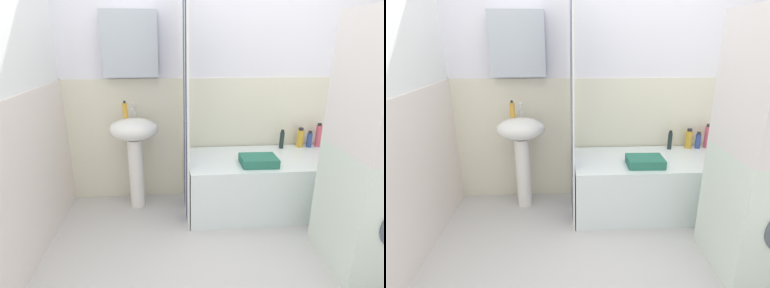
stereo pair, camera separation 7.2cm
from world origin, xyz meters
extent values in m
cube|color=silver|center=(0.00, 0.00, -0.02)|extent=(4.80, 5.60, 0.04)
cube|color=white|center=(0.00, 1.27, 1.20)|extent=(3.60, 0.05, 2.40)
cube|color=silver|center=(0.00, 1.24, 0.60)|extent=(3.60, 0.02, 1.20)
cube|color=silver|center=(-0.88, 1.18, 1.51)|extent=(0.48, 0.12, 0.56)
cube|color=white|center=(-1.57, 0.34, 1.20)|extent=(0.05, 1.81, 2.40)
cube|color=silver|center=(-1.54, 0.34, 0.60)|extent=(0.02, 1.81, 1.20)
cylinder|color=white|center=(-0.88, 1.03, 0.34)|extent=(0.14, 0.14, 0.68)
ellipsoid|color=white|center=(-0.88, 1.03, 0.78)|extent=(0.44, 0.34, 0.20)
cylinder|color=silver|center=(-0.88, 1.13, 0.90)|extent=(0.03, 0.03, 0.05)
cylinder|color=silver|center=(-0.88, 1.08, 0.96)|extent=(0.02, 0.10, 0.02)
sphere|color=silver|center=(-0.88, 1.13, 0.99)|extent=(0.03, 0.03, 0.03)
cylinder|color=gold|center=(-0.95, 1.06, 0.94)|extent=(0.05, 0.05, 0.13)
sphere|color=black|center=(-0.95, 1.06, 1.02)|extent=(0.02, 0.02, 0.02)
cube|color=white|center=(0.32, 0.89, 0.26)|extent=(1.44, 0.67, 0.52)
cube|color=white|center=(-0.42, 0.62, 1.00)|extent=(0.01, 0.13, 2.00)
cube|color=navy|center=(-0.42, 0.75, 1.00)|extent=(0.01, 0.13, 2.00)
cube|color=white|center=(-0.42, 0.89, 1.00)|extent=(0.01, 0.13, 2.00)
cube|color=navy|center=(-0.42, 1.02, 1.00)|extent=(0.01, 0.13, 2.00)
cube|color=white|center=(-0.42, 1.15, 1.00)|extent=(0.01, 0.13, 2.00)
cylinder|color=#CF5065|center=(0.94, 1.15, 0.63)|extent=(0.06, 0.06, 0.22)
cylinder|color=#232226|center=(0.94, 1.15, 0.75)|extent=(0.04, 0.04, 0.02)
cylinder|color=#334997|center=(0.84, 1.14, 0.59)|extent=(0.05, 0.05, 0.14)
cylinder|color=#232625|center=(0.84, 1.14, 0.67)|extent=(0.04, 0.04, 0.02)
cylinder|color=gold|center=(0.75, 1.15, 0.60)|extent=(0.07, 0.07, 0.17)
cylinder|color=#28232D|center=(0.75, 1.15, 0.70)|extent=(0.05, 0.05, 0.02)
cylinder|color=#202D2E|center=(0.55, 1.13, 0.60)|extent=(0.04, 0.04, 0.16)
cylinder|color=black|center=(0.55, 1.13, 0.69)|extent=(0.03, 0.03, 0.02)
cube|color=#2B715B|center=(0.20, 0.73, 0.56)|extent=(0.31, 0.23, 0.08)
cube|color=silver|center=(0.83, 0.09, 0.43)|extent=(0.57, 0.58, 0.86)
camera|label=1|loc=(-0.58, -1.65, 1.54)|focal=28.50mm
camera|label=2|loc=(-0.50, -1.66, 1.54)|focal=28.50mm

